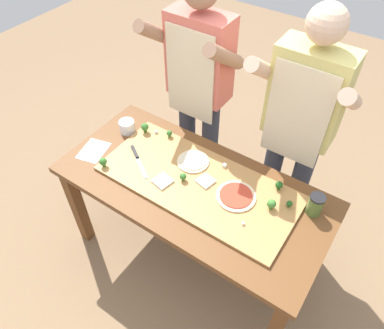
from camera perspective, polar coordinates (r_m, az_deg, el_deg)
The scene contains 23 objects.
ground_plane at distance 2.72m, azimuth 0.11°, elevation -13.57°, with size 8.00×8.00×0.00m, color #896B4C.
prep_table at distance 2.18m, azimuth 0.13°, elevation -4.98°, with size 1.57×0.75×0.76m.
cutting_board at distance 2.10m, azimuth 0.93°, elevation -2.84°, with size 1.14×0.51×0.02m, color #B27F47.
chefs_knife at distance 2.24m, azimuth -8.56°, elevation 1.14°, with size 0.25×0.17×0.02m.
pizza_whole_tomato_red at distance 2.03m, azimuth 6.81°, elevation -4.84°, with size 0.22×0.22×0.02m.
pizza_whole_cheese_artichoke at distance 2.19m, azimuth 0.17°, elevation 0.50°, with size 0.19×0.19×0.02m.
pizza_slice_far_right at distance 2.09m, azimuth 2.12°, elevation -2.57°, with size 0.09×0.09×0.01m, color silver.
pizza_slice_far_left at distance 2.09m, azimuth -4.58°, elevation -2.57°, with size 0.09×0.09×0.01m, color silver.
broccoli_floret_back_right at distance 2.08m, azimuth -1.40°, elevation -1.88°, with size 0.04×0.04×0.05m.
broccoli_floret_back_left at distance 2.21m, azimuth -13.58°, elevation 0.41°, with size 0.05×0.05×0.06m.
broccoli_floret_front_mid at distance 2.09m, azimuth 13.32°, elevation -3.11°, with size 0.04×0.04×0.05m.
broccoli_floret_center_left at distance 2.38m, azimuth -7.31°, elevation 5.74°, with size 0.05×0.05×0.07m.
broccoli_floret_front_right at distance 2.35m, azimuth -3.53°, elevation 4.85°, with size 0.04×0.04×0.05m.
broccoli_floret_center_right at distance 1.99m, azimuth 12.20°, elevation -5.98°, with size 0.05×0.05×0.06m.
broccoli_floret_front_left at distance 2.02m, azimuth 14.83°, elevation -5.89°, with size 0.03×0.03×0.04m.
cheese_crumble_a at distance 2.39m, azimuth -5.57°, elevation 5.05°, with size 0.02×0.02×0.02m, color silver.
cheese_crumble_b at distance 1.92m, azimuth 7.91°, elevation -9.04°, with size 0.01×0.01×0.01m, color white.
cheese_crumble_c at distance 2.17m, azimuth 5.05°, elevation -0.17°, with size 0.02×0.02×0.02m, color white.
flour_cup at distance 2.44m, azimuth -10.00°, elevation 5.71°, with size 0.10×0.10×0.08m.
sauce_jar at distance 2.03m, azimuth 18.54°, elevation -5.89°, with size 0.08×0.08×0.13m.
recipe_note at distance 2.37m, azimuth -14.98°, elevation 2.09°, with size 0.15×0.19×0.00m, color white.
cook_left at distance 2.44m, azimuth 1.03°, elevation 12.64°, with size 0.54×0.39×1.67m.
cook_right at distance 2.21m, azimuth 16.35°, elevation 6.50°, with size 0.54×0.39×1.67m.
Camera 1 is at (0.76, -1.13, 2.35)m, focal length 34.49 mm.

